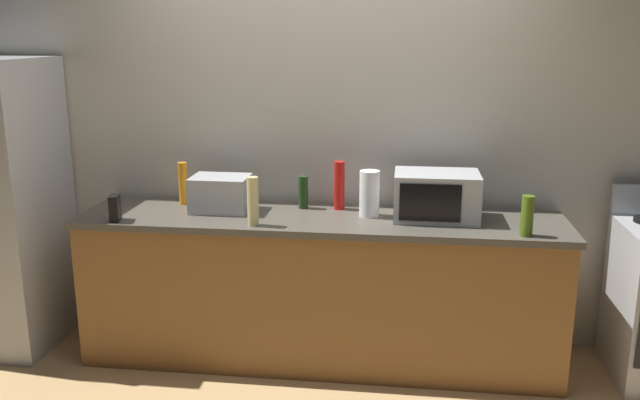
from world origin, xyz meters
name	(u,v)px	position (x,y,z in m)	size (l,w,h in m)	color
ground_plane	(311,391)	(0.00, 0.00, 0.00)	(8.00, 8.00, 0.00)	tan
back_wall	(328,130)	(0.00, 0.81, 1.35)	(6.40, 0.10, 2.70)	beige
counter_run	(320,289)	(0.00, 0.40, 0.45)	(2.84, 0.64, 0.90)	brown
microwave	(436,196)	(0.67, 0.45, 1.04)	(0.48, 0.35, 0.27)	#B7BABF
toaster_oven	(221,194)	(-0.61, 0.46, 1.01)	(0.34, 0.26, 0.21)	#B7BABF
paper_towel_roll	(369,194)	(0.28, 0.45, 1.04)	(0.12, 0.12, 0.27)	white
cordless_phone	(115,208)	(-1.14, 0.16, 0.98)	(0.05, 0.11, 0.15)	black
bottle_wine	(303,192)	(-0.13, 0.58, 1.00)	(0.06, 0.06, 0.20)	#1E3F19
bottle_olive_oil	(527,216)	(1.13, 0.17, 1.01)	(0.07, 0.07, 0.22)	#4C6B19
bottle_hot_sauce	(339,185)	(0.09, 0.59, 1.05)	(0.06, 0.06, 0.29)	red
bottle_dish_soap	(183,183)	(-0.88, 0.58, 1.03)	(0.06, 0.06, 0.26)	orange
bottle_vinegar	(253,201)	(-0.35, 0.17, 1.04)	(0.06, 0.06, 0.28)	beige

